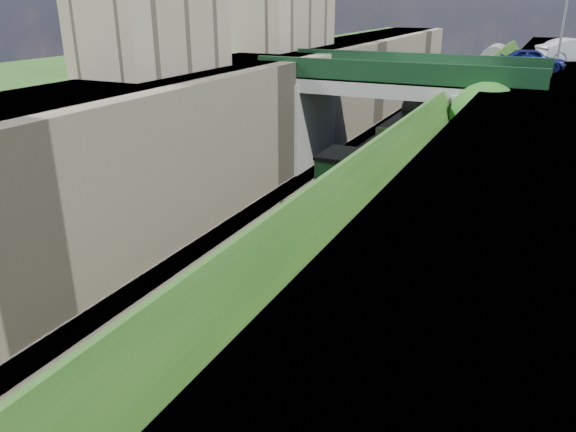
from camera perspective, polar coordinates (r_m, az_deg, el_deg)
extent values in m
plane|color=#1E4714|center=(16.55, -14.64, -18.55)|extent=(160.00, 160.00, 0.00)
cube|color=#473F38|center=(32.37, 8.11, 2.42)|extent=(10.00, 90.00, 0.20)
cube|color=#756B56|center=(33.41, -0.72, 9.27)|extent=(1.00, 90.00, 7.00)
cube|color=#262628|center=(35.05, -5.95, 9.73)|extent=(6.00, 90.00, 7.00)
cube|color=#262628|center=(30.29, 25.85, 5.16)|extent=(8.00, 90.00, 6.25)
cube|color=#1E4714|center=(30.62, 17.34, 5.66)|extent=(4.02, 90.00, 6.36)
sphere|color=#194C14|center=(9.95, 5.75, -12.86)|extent=(1.74, 1.74, 1.74)
sphere|color=#194C14|center=(12.61, 7.33, -9.56)|extent=(2.38, 2.38, 2.38)
sphere|color=#194C14|center=(17.43, 10.24, -4.53)|extent=(1.76, 1.76, 1.76)
sphere|color=#194C14|center=(19.42, 13.20, -0.41)|extent=(2.03, 2.03, 2.03)
sphere|color=#194C14|center=(21.99, 10.61, -3.31)|extent=(1.83, 1.83, 1.83)
sphere|color=#194C14|center=(25.18, 16.50, 4.49)|extent=(1.90, 1.90, 1.90)
sphere|color=#194C14|center=(27.47, 15.87, 3.91)|extent=(2.27, 2.27, 2.27)
sphere|color=#194C14|center=(30.60, 16.24, 4.60)|extent=(1.78, 1.78, 1.78)
sphere|color=#194C14|center=(34.13, 18.78, 7.96)|extent=(1.66, 1.66, 1.66)
sphere|color=#194C14|center=(36.09, 19.63, 9.10)|extent=(2.28, 2.28, 2.28)
sphere|color=#194C14|center=(39.65, 19.84, 9.50)|extent=(2.13, 2.13, 2.13)
sphere|color=#194C14|center=(41.70, 20.21, 10.03)|extent=(1.25, 1.25, 1.25)
sphere|color=#194C14|center=(44.62, 19.51, 9.28)|extent=(1.69, 1.69, 1.69)
sphere|color=#194C14|center=(47.49, 21.05, 11.21)|extent=(1.61, 1.61, 1.61)
sphere|color=#194C14|center=(52.41, 19.78, 9.81)|extent=(1.72, 1.72, 1.72)
sphere|color=#194C14|center=(53.94, 21.74, 12.19)|extent=(1.42, 1.42, 1.42)
cube|color=black|center=(32.93, 4.80, 3.14)|extent=(2.50, 90.00, 0.07)
cube|color=brown|center=(33.14, 3.64, 3.46)|extent=(0.08, 90.00, 0.14)
cube|color=brown|center=(32.67, 5.98, 3.12)|extent=(0.08, 90.00, 0.14)
cube|color=black|center=(32.02, 10.16, 2.34)|extent=(2.50, 90.00, 0.07)
cube|color=brown|center=(32.17, 8.95, 2.69)|extent=(0.08, 90.00, 0.14)
cube|color=brown|center=(31.82, 11.42, 2.32)|extent=(0.08, 90.00, 0.14)
cube|color=gray|center=(34.73, 11.45, 13.01)|extent=(16.00, 6.00, 0.90)
cube|color=#14381D|center=(31.87, 10.25, 14.12)|extent=(16.00, 0.30, 1.20)
cube|color=#14381D|center=(37.37, 12.69, 14.94)|extent=(16.00, 0.30, 1.20)
cube|color=gray|center=(37.11, 2.02, 9.44)|extent=(1.40, 6.40, 5.70)
cube|color=gray|center=(34.42, 18.74, 7.41)|extent=(2.40, 6.40, 5.70)
cube|color=gray|center=(43.87, -0.94, 20.67)|extent=(5.00, 10.00, 6.00)
cube|color=gray|center=(29.74, -13.47, 17.95)|extent=(4.00, 8.00, 4.00)
cylinder|color=black|center=(30.85, 18.76, 4.64)|extent=(0.30, 0.30, 4.40)
sphere|color=#194C14|center=(30.26, 19.34, 9.36)|extent=(3.60, 3.60, 3.60)
sphere|color=#194C14|center=(31.12, 20.31, 8.40)|extent=(2.40, 2.40, 2.40)
cylinder|color=gray|center=(38.74, 26.24, 17.45)|extent=(0.14, 0.14, 6.00)
imported|color=navy|center=(38.85, 23.54, 14.37)|extent=(4.09, 2.12, 1.33)
imported|color=silver|center=(44.15, 27.23, 14.66)|extent=(5.30, 3.93, 1.67)
cube|color=black|center=(22.86, 3.22, -4.50)|extent=(2.40, 8.40, 0.60)
cube|color=black|center=(23.48, 4.17, -2.33)|extent=(2.70, 10.00, 0.35)
cube|color=maroon|center=(19.33, -1.40, -8.07)|extent=(2.70, 0.25, 0.70)
cylinder|color=black|center=(22.30, 3.51, -0.01)|extent=(1.90, 5.60, 1.90)
cylinder|color=black|center=(19.50, -0.12, -3.18)|extent=(1.96, 1.80, 1.96)
cylinder|color=white|center=(18.70, -1.41, -4.30)|extent=(1.10, 0.05, 1.10)
cylinder|color=black|center=(19.04, -0.13, 0.11)|extent=(0.44, 0.44, 0.90)
sphere|color=black|center=(21.08, 2.55, 1.64)|extent=(0.76, 0.76, 0.76)
cylinder|color=#A57F33|center=(22.63, 4.33, 3.25)|extent=(0.32, 0.32, 0.50)
cube|color=black|center=(25.44, 6.55, 2.96)|extent=(2.75, 2.40, 2.80)
cube|color=black|center=(25.03, 6.69, 6.12)|extent=(2.85, 2.50, 0.15)
cube|color=black|center=(21.06, -2.62, -5.79)|extent=(0.60, 1.40, 0.90)
cube|color=black|center=(20.14, 3.74, -7.16)|extent=(0.60, 1.40, 0.90)
cube|color=black|center=(30.08, 9.14, 1.60)|extent=(2.30, 6.00, 0.50)
cube|color=black|center=(30.00, 9.17, 2.05)|extent=(2.60, 6.00, 0.50)
cube|color=black|center=(29.64, 9.30, 4.25)|extent=(2.70, 6.00, 2.40)
cube|color=black|center=(29.30, 9.44, 6.58)|extent=(2.50, 5.60, 0.20)
cube|color=black|center=(41.88, 14.12, 6.74)|extent=(2.30, 17.00, 0.40)
cube|color=black|center=(41.82, 14.15, 7.07)|extent=(2.50, 17.00, 0.50)
cube|color=black|center=(41.50, 14.34, 9.08)|extent=(2.80, 18.00, 2.70)
cube|color=slate|center=(41.23, 14.53, 11.11)|extent=(2.90, 18.00, 0.50)
cube|color=black|center=(60.08, 17.91, 10.61)|extent=(2.30, 17.00, 0.40)
cube|color=black|center=(60.04, 17.94, 10.84)|extent=(2.50, 17.00, 0.50)
cube|color=black|center=(59.81, 18.10, 12.25)|extent=(2.80, 18.00, 2.70)
cube|color=slate|center=(59.63, 18.27, 13.67)|extent=(2.90, 18.00, 0.50)
cube|color=black|center=(78.56, 19.97, 12.65)|extent=(2.30, 17.00, 0.40)
cube|color=black|center=(78.53, 19.99, 12.83)|extent=(2.50, 17.00, 0.50)
cube|color=black|center=(78.36, 20.13, 13.91)|extent=(2.80, 18.00, 2.70)
cube|color=slate|center=(78.22, 20.27, 15.00)|extent=(2.90, 18.00, 0.50)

